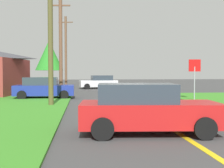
{
  "coord_description": "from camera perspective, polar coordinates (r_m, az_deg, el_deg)",
  "views": [
    {
      "loc": [
        -3.11,
        -19.18,
        1.98
      ],
      "look_at": [
        -0.8,
        2.47,
        1.08
      ],
      "focal_mm": 44.94,
      "sensor_mm": 36.0,
      "label": 1
    }
  ],
  "objects": [
    {
      "name": "ground_plane",
      "position": [
        19.53,
        3.12,
        -3.46
      ],
      "size": [
        120.0,
        120.0,
        0.0
      ],
      "primitive_type": "plane",
      "color": "#404040"
    },
    {
      "name": "lane_stripe_center",
      "position": [
        11.77,
        9.4,
        -7.32
      ],
      "size": [
        0.2,
        14.0,
        0.01
      ],
      "primitive_type": "cube",
      "color": "yellow",
      "rests_on": "ground"
    },
    {
      "name": "utility_pole_mid",
      "position": [
        26.34,
        -10.4,
        7.82
      ],
      "size": [
        1.8,
        0.32,
        8.8
      ],
      "color": "brown",
      "rests_on": "ground"
    },
    {
      "name": "utility_pole_near",
      "position": [
        17.05,
        -12.43,
        11.46
      ],
      "size": [
        1.79,
        0.42,
        9.14
      ],
      "color": "brown",
      "rests_on": "ground"
    },
    {
      "name": "car_behind_on_main_road",
      "position": [
        9.11,
        6.95,
        -5.06
      ],
      "size": [
        4.55,
        2.24,
        1.62
      ],
      "rotation": [
        0.0,
        0.0,
        -0.08
      ],
      "color": "red",
      "rests_on": "ground"
    },
    {
      "name": "car_approaching_junction",
      "position": [
        34.19,
        -2.59,
        0.39
      ],
      "size": [
        4.7,
        2.41,
        1.62
      ],
      "rotation": [
        0.0,
        0.0,
        3.27
      ],
      "color": "silver",
      "rests_on": "ground"
    },
    {
      "name": "parked_car_near_building",
      "position": [
        21.78,
        -13.77,
        -0.8
      ],
      "size": [
        4.44,
        2.0,
        1.62
      ],
      "rotation": [
        0.0,
        0.0,
        0.01
      ],
      "color": "navy",
      "rests_on": "ground"
    },
    {
      "name": "oak_tree_left",
      "position": [
        41.27,
        -12.67,
        5.71
      ],
      "size": [
        3.92,
        3.92,
        6.6
      ],
      "color": "brown",
      "rests_on": "ground"
    },
    {
      "name": "stop_sign",
      "position": [
        20.1,
        16.46,
        2.48
      ],
      "size": [
        0.83,
        0.09,
        2.87
      ],
      "rotation": [
        0.0,
        0.0,
        3.08
      ],
      "color": "#9EA0A8",
      "rests_on": "ground"
    },
    {
      "name": "utility_pole_far",
      "position": [
        35.72,
        -9.37,
        6.54
      ],
      "size": [
        1.79,
        0.49,
        8.95
      ],
      "color": "brown",
      "rests_on": "ground"
    }
  ]
}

